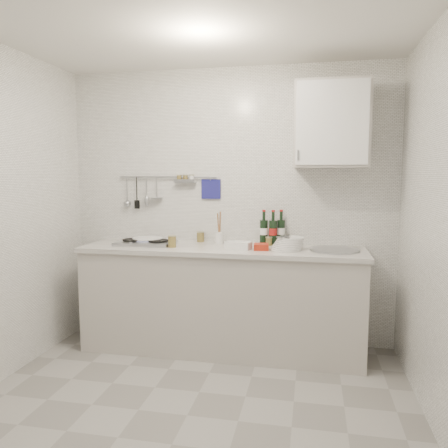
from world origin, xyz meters
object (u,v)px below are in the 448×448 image
Objects in this scene: plate_stack_sink at (288,244)px; wine_bottles at (273,227)px; wall_cabinet at (331,125)px; utensil_crock at (219,236)px; plate_stack_hob at (147,240)px.

wine_bottles is (-0.15, 0.25, 0.10)m from plate_stack_sink.
utensil_crock is at bearing 177.55° from wall_cabinet.
wine_bottles is 1.05× the size of utensil_crock.
utensil_crock is at bearing -173.96° from wine_bottles.
plate_stack_sink is at bearing -4.47° from plate_stack_hob.
plate_stack_sink is (-0.33, -0.16, -0.98)m from wall_cabinet.
wall_cabinet is at bearing 25.41° from plate_stack_sink.
plate_stack_hob is at bearing -172.64° from wine_bottles.
plate_stack_hob is 0.66m from utensil_crock.
plate_stack_sink is at bearing -17.32° from utensil_crock.
wall_cabinet is 2.37× the size of utensil_crock.
wine_bottles is at bearing 6.04° from utensil_crock.
wine_bottles is at bearing 169.23° from wall_cabinet.
wall_cabinet reaches higher than plate_stack_hob.
utensil_crock is (-0.63, 0.20, 0.02)m from plate_stack_sink.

